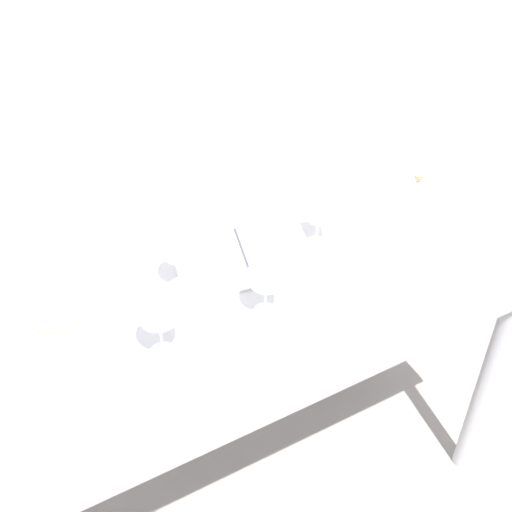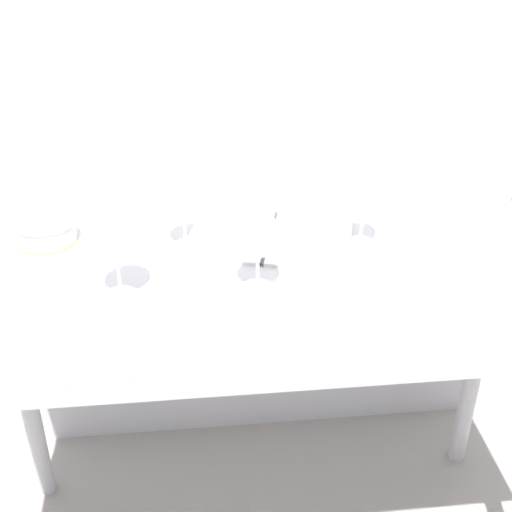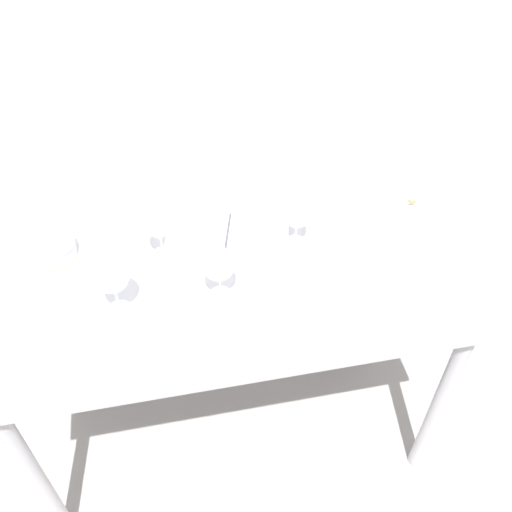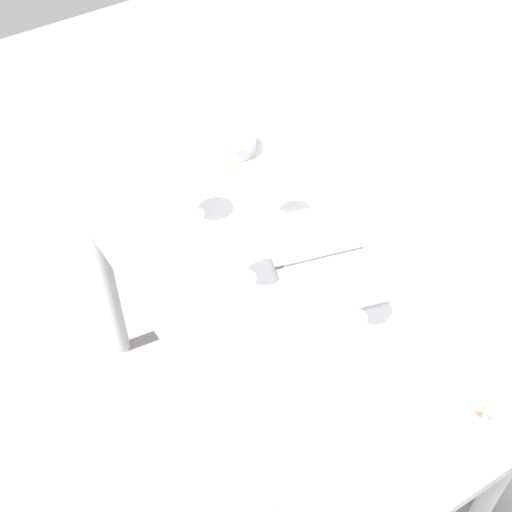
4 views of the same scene
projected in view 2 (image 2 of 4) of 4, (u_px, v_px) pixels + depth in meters
The scene contains 9 objects.
back_wall at pixel (248, 26), 1.66m from camera, with size 3.80×0.04×2.60m, color silver.
steel_counter at pixel (270, 311), 1.49m from camera, with size 1.40×0.65×0.90m.
wine_glass_far_right at pixel (364, 198), 1.48m from camera, with size 0.08×0.08×0.16m.
wine_glass_far_left at pixel (183, 196), 1.46m from camera, with size 0.09×0.09×0.17m.
wine_glass_near_left at pixel (114, 237), 1.29m from camera, with size 0.10×0.10×0.18m.
wine_glass_near_center at pixel (258, 236), 1.32m from camera, with size 0.09×0.09×0.17m.
open_notebook at pixel (270, 238), 1.55m from camera, with size 0.42×0.33×0.01m.
tasting_sheet_upper at pixel (430, 237), 1.56m from camera, with size 0.20×0.26×0.00m, color white.
tasting_bowl at pixel (46, 230), 1.53m from camera, with size 0.14×0.14×0.06m.
Camera 2 is at (-0.16, -1.22, 1.65)m, focal length 47.68 mm.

